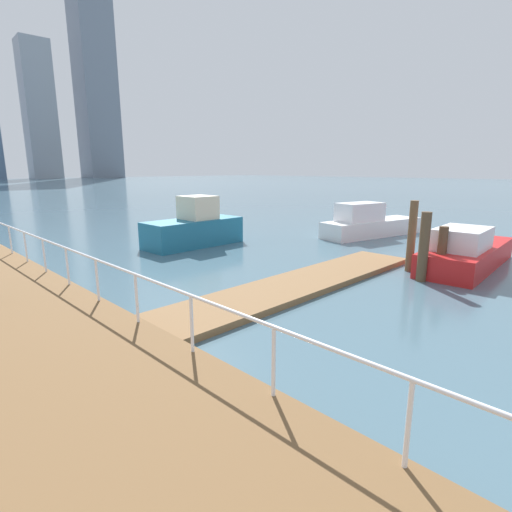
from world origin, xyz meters
The scene contains 11 objects.
ground_plane centered at (0.00, 20.00, 0.00)m, with size 300.00×300.00×0.00m, color #476675.
floating_dock centered at (2.12, 11.92, 0.09)m, with size 11.24×2.00×0.18m, color olive.
boardwalk_railing centered at (-3.15, 10.96, 1.26)m, with size 0.06×29.37×1.08m.
dock_piling_0 centered at (6.59, 10.36, 1.26)m, with size 0.28×0.28×2.52m, color brown.
dock_piling_1 centered at (6.44, 9.25, 0.87)m, with size 0.30×0.30×1.74m, color brown.
dock_piling_2 centered at (5.61, 9.52, 1.13)m, with size 0.32×0.32×2.26m, color brown.
moored_boat_1 centered at (4.03, 19.73, 0.83)m, with size 4.76×1.95×2.34m.
moored_boat_3 centered at (12.28, 15.19, 0.68)m, with size 6.39×2.97×1.84m.
moored_boat_4 centered at (8.52, 9.11, 0.58)m, with size 6.16×2.22×1.58m.
skyline_tower_6 centered at (42.70, 164.61, 23.74)m, with size 9.80×9.52×47.47m, color #8C939E.
skyline_tower_7 centered at (63.47, 162.97, 42.82)m, with size 12.81×13.12×85.63m, color slate.
Camera 1 is at (-6.90, 4.63, 3.59)m, focal length 27.44 mm.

